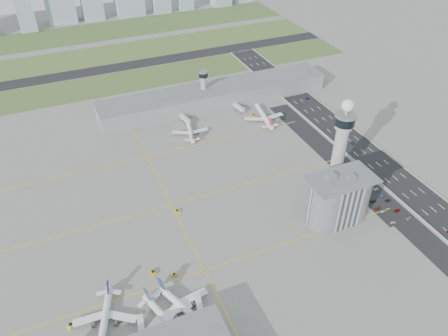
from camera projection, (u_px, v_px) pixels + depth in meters
name	position (u px, v px, depth m)	size (l,w,h in m)	color
ground	(246.00, 217.00, 277.68)	(1000.00, 1000.00, 0.00)	gray
grass_strip_0	(131.00, 81.00, 436.74)	(480.00, 50.00, 0.08)	#4F6A32
grass_strip_1	(115.00, 54.00, 491.88)	(480.00, 60.00, 0.08)	#546E34
grass_strip_2	(101.00, 31.00, 550.70)	(480.00, 70.00, 0.08)	#4E642F
runway	(122.00, 67.00, 463.93)	(480.00, 22.00, 0.10)	black
highway	(390.00, 173.00, 314.18)	(28.00, 500.00, 0.10)	black
barrier_left	(374.00, 178.00, 309.41)	(0.60, 500.00, 1.20)	#9E9E99
barrier_right	(405.00, 168.00, 318.30)	(0.60, 500.00, 1.20)	#9E9E99
landside_road	(370.00, 190.00, 298.90)	(18.00, 260.00, 0.08)	black
parking_lot	(380.00, 202.00, 289.43)	(20.00, 44.00, 0.10)	black
taxiway_line_h_0	(204.00, 271.00, 242.92)	(260.00, 0.60, 0.01)	yellow
taxiway_line_h_1	(171.00, 205.00, 287.03)	(260.00, 0.60, 0.01)	yellow
taxiway_line_h_2	(147.00, 157.00, 331.15)	(260.00, 0.60, 0.01)	yellow
taxiway_line_v	(171.00, 205.00, 287.03)	(0.60, 260.00, 0.01)	yellow
control_tower	(341.00, 140.00, 285.46)	(14.00, 14.00, 64.50)	#ADAAA5
secondary_tower	(204.00, 85.00, 386.24)	(8.60, 8.60, 31.90)	#ADAAA5
admin_building	(338.00, 198.00, 268.86)	(42.00, 24.00, 33.50)	#B2B2B7
terminal_pier	(215.00, 95.00, 394.48)	(210.00, 32.00, 15.80)	gray
airplane_near_a	(104.00, 317.00, 213.11)	(37.77, 32.11, 10.58)	white
airplane_near_b	(166.00, 317.00, 213.22)	(36.92, 31.39, 10.34)	white
airplane_near_c	(183.00, 305.00, 218.66)	(38.27, 32.53, 10.72)	white
airplane_far_a	(190.00, 128.00, 355.04)	(35.56, 30.23, 9.96)	white
airplane_far_b	(264.00, 113.00, 372.38)	(41.35, 35.15, 11.58)	white
jet_bridge_near_2	(202.00, 321.00, 214.29)	(14.00, 3.00, 5.70)	silver
jet_bridge_far_0	(181.00, 117.00, 373.67)	(14.00, 3.00, 5.70)	silver
jet_bridge_far_1	(234.00, 105.00, 389.55)	(14.00, 3.00, 5.70)	silver
tug_0	(71.00, 325.00, 214.36)	(2.40, 3.48, 2.03)	yellow
tug_1	(153.00, 272.00, 240.65)	(2.46, 3.58, 2.08)	gold
tug_2	(174.00, 275.00, 239.55)	(1.91, 2.77, 1.61)	orange
tug_3	(177.00, 211.00, 280.66)	(2.30, 3.35, 1.95)	#F5BA04
tug_4	(195.00, 139.00, 349.46)	(2.29, 3.33, 1.94)	#D1A10B
tug_5	(253.00, 115.00, 379.93)	(2.11, 3.07, 1.79)	#E39900
car_lot_0	(393.00, 222.00, 272.93)	(1.37, 3.41, 1.16)	white
car_lot_1	(383.00, 211.00, 281.12)	(1.30, 3.72, 1.23)	gray
car_lot_2	(378.00, 208.00, 283.42)	(1.82, 3.95, 1.10)	maroon
car_lot_3	(373.00, 201.00, 289.08)	(1.64, 4.02, 1.17)	#22242B
car_lot_4	(366.00, 196.00, 293.42)	(1.49, 3.71, 1.26)	navy
car_lot_5	(355.00, 187.00, 301.27)	(1.17, 3.35, 1.10)	silver
car_lot_6	(409.00, 218.00, 275.96)	(2.16, 4.68, 1.30)	gray
car_lot_7	(397.00, 210.00, 281.80)	(1.80, 4.42, 1.28)	maroon
car_lot_8	(388.00, 200.00, 289.60)	(1.48, 3.68, 1.26)	black
car_lot_9	(383.00, 196.00, 293.57)	(1.30, 3.72, 1.23)	navy
car_lot_10	(376.00, 189.00, 299.04)	(2.12, 4.59, 1.28)	#B6B8C4
car_lot_11	(368.00, 184.00, 303.83)	(1.68, 4.13, 1.20)	#959595
car_hw_1	(353.00, 143.00, 344.70)	(1.39, 3.99, 1.32)	black
car_hw_2	(308.00, 99.00, 404.68)	(2.05, 4.45, 1.24)	#181948
car_hw_4	(264.00, 76.00, 444.25)	(1.32, 3.28, 1.12)	#8E969D
skyline_bldg_6	(25.00, 13.00, 538.80)	(20.04, 16.03, 45.20)	#9EADC1
skyline_bldg_10	(161.00, 2.00, 604.16)	(23.01, 18.41, 27.75)	#9EADC1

